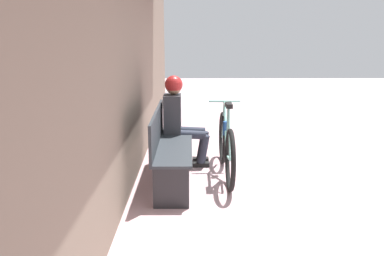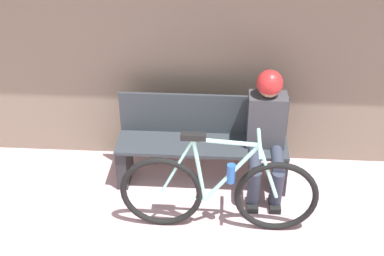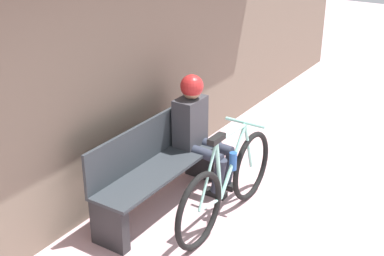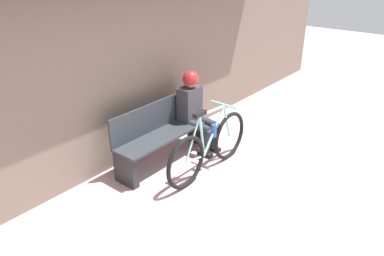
% 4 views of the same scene
% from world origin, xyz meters
% --- Properties ---
extents(storefront_wall, '(12.00, 0.56, 3.20)m').
position_xyz_m(storefront_wall, '(0.00, 2.89, 1.66)').
color(storefront_wall, '#756656').
rests_on(storefront_wall, ground_plane).
extents(park_bench_near, '(1.57, 0.42, 0.84)m').
position_xyz_m(park_bench_near, '(0.49, 2.44, 0.39)').
color(park_bench_near, '#2D3338').
rests_on(park_bench_near, ground_plane).
extents(bicycle, '(1.65, 0.40, 0.93)m').
position_xyz_m(bicycle, '(0.66, 1.76, 0.38)').
color(bicycle, black).
rests_on(bicycle, ground_plane).
extents(person_seated, '(0.34, 0.60, 1.18)m').
position_xyz_m(person_seated, '(1.07, 2.34, 0.68)').
color(person_seated, '#2D3342').
rests_on(person_seated, ground_plane).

